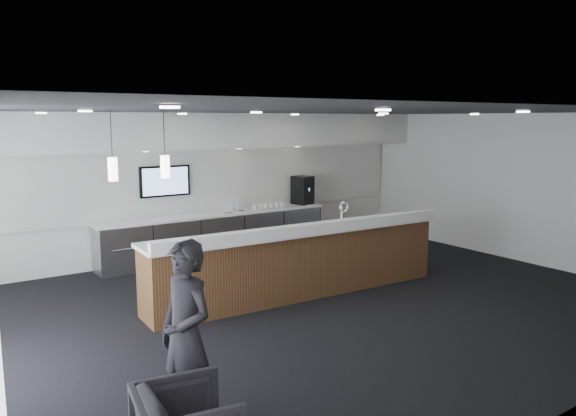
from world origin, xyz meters
TOP-DOWN VIEW (x-y plane):
  - ground at (0.00, 0.00)m, footprint 10.00×10.00m
  - ceiling at (0.00, 0.00)m, footprint 10.00×8.00m
  - back_wall at (0.00, 4.00)m, footprint 10.00×0.02m
  - right_wall at (5.00, 0.00)m, footprint 0.02×8.00m
  - soffit_bulkhead at (0.00, 3.55)m, footprint 10.00×0.90m
  - alcove_panel at (0.00, 3.97)m, footprint 9.80×0.06m
  - back_credenza at (-0.00, 3.64)m, footprint 5.06×0.66m
  - wall_tv at (-1.00, 3.91)m, footprint 1.05×0.08m
  - pendant_left at (-2.40, 0.80)m, footprint 0.12×0.12m
  - pendant_right at (-3.10, 0.80)m, footprint 0.12×0.12m
  - ceiling_can_lights at (0.00, 0.00)m, footprint 7.00×5.00m
  - service_counter at (-0.06, 0.57)m, footprint 5.30×1.06m
  - coffee_machine at (2.20, 3.62)m, footprint 0.44×0.52m
  - info_sign_left at (0.21, 3.51)m, footprint 0.18×0.04m
  - info_sign_right at (0.53, 3.57)m, footprint 0.19×0.07m
  - lounge_guest at (-3.25, -2.12)m, footprint 0.55×0.72m
  - cup_0 at (1.57, 3.54)m, footprint 0.11×0.11m
  - cup_1 at (1.43, 3.54)m, footprint 0.16×0.16m
  - cup_2 at (1.29, 3.54)m, footprint 0.14×0.14m
  - cup_3 at (1.15, 3.54)m, footprint 0.14×0.14m
  - cup_4 at (1.01, 3.54)m, footprint 0.15×0.15m
  - cup_5 at (0.87, 3.54)m, footprint 0.12×0.12m

SIDE VIEW (x-z plane):
  - ground at x=0.00m, z-range 0.00..0.00m
  - back_credenza at x=0.00m, z-range 0.00..0.95m
  - service_counter at x=-0.06m, z-range -0.17..1.32m
  - lounge_guest at x=-3.25m, z-range 0.00..1.79m
  - cup_0 at x=1.57m, z-range 0.95..1.05m
  - cup_1 at x=1.43m, z-range 0.95..1.05m
  - cup_2 at x=1.29m, z-range 0.95..1.05m
  - cup_3 at x=1.15m, z-range 0.95..1.05m
  - cup_4 at x=1.01m, z-range 0.95..1.05m
  - cup_5 at x=0.87m, z-range 0.95..1.05m
  - info_sign_left at x=0.21m, z-range 0.95..1.19m
  - info_sign_right at x=0.53m, z-range 0.95..1.20m
  - coffee_machine at x=2.20m, z-range 0.95..1.59m
  - back_wall at x=0.00m, z-range 0.00..3.00m
  - right_wall at x=5.00m, z-range 0.00..3.00m
  - alcove_panel at x=0.00m, z-range 0.90..2.30m
  - wall_tv at x=-1.00m, z-range 1.34..1.96m
  - pendant_left at x=-2.40m, z-range 2.10..2.40m
  - pendant_right at x=-3.10m, z-range 2.10..2.40m
  - soffit_bulkhead at x=0.00m, z-range 2.30..3.00m
  - ceiling_can_lights at x=0.00m, z-range 2.96..2.98m
  - ceiling at x=0.00m, z-range 2.99..3.01m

